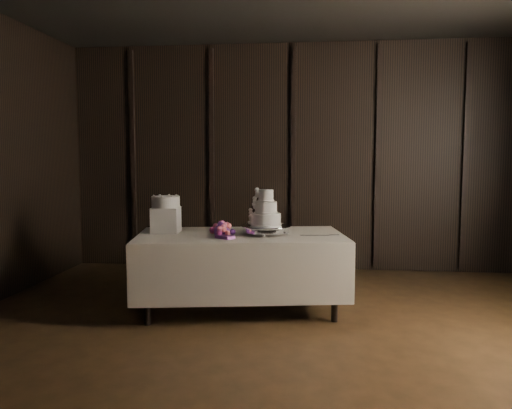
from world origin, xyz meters
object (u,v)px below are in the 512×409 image
Objects in this scene: display_table at (241,269)px; small_cake at (166,202)px; cake_stand at (266,230)px; bouquet at (222,230)px; wedding_cake at (263,211)px; box_pedestal at (166,220)px.

small_cake is at bearing 168.65° from display_table.
display_table is 7.75× the size of small_cake.
cake_stand is 1.28× the size of bouquet.
bouquet is at bearing -143.92° from display_table.
display_table is at bearing 172.70° from wedding_cake.
small_cake is (-0.75, 0.03, 0.65)m from display_table.
bouquet is 1.45× the size of box_pedestal.
wedding_cake is 1.25× the size of small_cake.
cake_stand reaches higher than display_table.
display_table is 0.46m from bouquet.
cake_stand is at bearing -1.60° from box_pedestal.
bouquet is at bearing -17.44° from box_pedestal.
small_cake is at bearing 162.56° from bouquet.
bouquet is (-0.38, -0.14, -0.17)m from wedding_cake.
cake_stand is 1.03m from small_cake.
small_cake reaches higher than cake_stand.
small_cake is at bearing 178.40° from cake_stand.
small_cake is at bearing 173.89° from wedding_cake.
wedding_cake is 0.91× the size of bouquet.
small_cake is (-0.59, 0.19, 0.25)m from bouquet.
wedding_cake is (-0.03, -0.01, 0.18)m from cake_stand.
cake_stand is at bearing -1.60° from small_cake.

